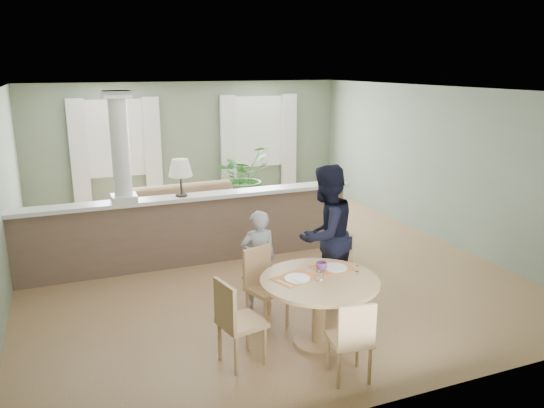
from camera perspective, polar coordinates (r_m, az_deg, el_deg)
name	(u,v)px	position (r m, az deg, el deg)	size (l,w,h in m)	color
ground	(251,260)	(8.60, -2.22, -6.01)	(8.00, 8.00, 0.00)	tan
room_shell	(236,143)	(8.72, -3.92, 6.56)	(7.02, 8.02, 2.71)	gray
pony_wall	(187,221)	(8.30, -9.16, -1.82)	(5.32, 0.38, 2.70)	#775F4C
sofa	(185,209)	(10.20, -9.29, -0.50)	(2.73, 1.07, 0.80)	olive
houseplant	(244,176)	(11.63, -3.07, 3.01)	(1.24, 1.07, 1.37)	#306026
dining_table	(319,292)	(5.92, 5.10, -9.45)	(1.30, 1.30, 0.89)	tan
chair_far_boy	(263,283)	(6.42, -0.96, -8.44)	(0.53, 0.53, 0.94)	tan
chair_far_man	(337,268)	(6.89, 6.96, -6.83)	(0.59, 0.59, 0.95)	tan
chair_near	(352,337)	(5.36, 8.61, -13.99)	(0.45, 0.45, 0.87)	tan
chair_side	(235,319)	(5.57, -3.95, -12.24)	(0.51, 0.51, 0.94)	tan
child_person	(258,260)	(6.77, -1.48, -6.00)	(0.47, 0.31, 1.30)	#949499
man_person	(325,235)	(6.87, 5.76, -3.36)	(0.90, 0.70, 1.84)	black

